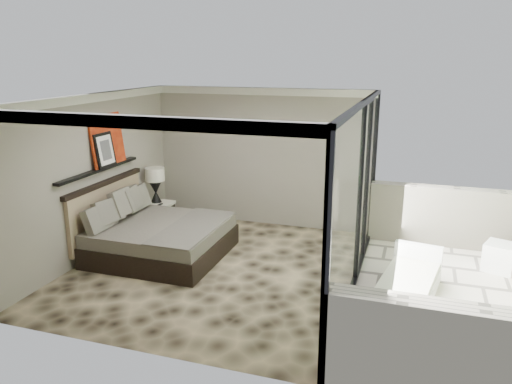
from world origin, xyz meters
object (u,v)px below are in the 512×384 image
(bed, at_px, (156,236))
(nightstand, at_px, (158,214))
(table_lamp, at_px, (155,180))
(ottoman, at_px, (500,257))
(lounger, at_px, (409,283))

(bed, bearing_deg, nightstand, 118.00)
(bed, relative_size, table_lamp, 3.06)
(bed, distance_m, nightstand, 1.48)
(bed, height_order, nightstand, bed)
(bed, distance_m, table_lamp, 1.67)
(ottoman, bearing_deg, lounger, -135.89)
(table_lamp, xyz_separation_m, ottoman, (6.41, -0.21, -0.74))
(nightstand, xyz_separation_m, ottoman, (6.36, -0.15, -0.05))
(nightstand, distance_m, lounger, 5.20)
(bed, bearing_deg, ottoman, 11.53)
(ottoman, bearing_deg, nightstand, 178.62)
(lounger, bearing_deg, nightstand, 172.65)
(table_lamp, bearing_deg, bed, -61.40)
(table_lamp, height_order, lounger, table_lamp)
(bed, height_order, table_lamp, table_lamp)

